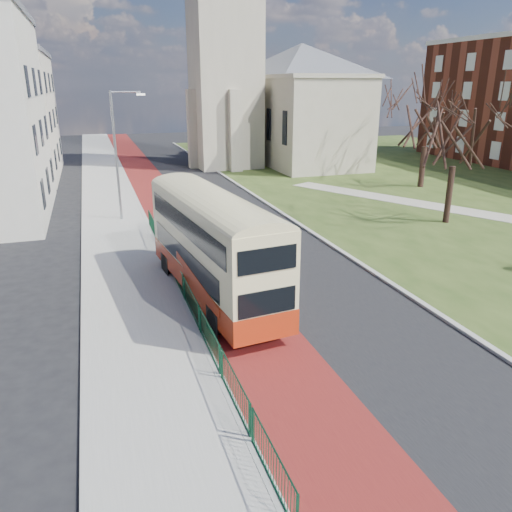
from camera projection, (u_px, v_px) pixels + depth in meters
name	position (u px, v px, depth m)	size (l,w,h in m)	color
ground	(287.00, 334.00, 17.85)	(160.00, 160.00, 0.00)	black
road_carriageway	(205.00, 207.00, 36.26)	(9.00, 120.00, 0.01)	black
bus_lane	(168.00, 210.00, 35.46)	(3.40, 120.00, 0.01)	#591414
pavement_west	(112.00, 213.00, 34.32)	(4.00, 120.00, 0.12)	gray
kerb_west	(142.00, 211.00, 34.91)	(0.25, 120.00, 0.13)	#999993
kerb_east	(256.00, 196.00, 39.39)	(0.25, 80.00, 0.13)	#999993
grass_green	(464.00, 182.00, 45.29)	(40.00, 80.00, 0.04)	#2B4117
pedestrian_railing	(184.00, 288.00, 20.39)	(0.07, 24.00, 1.12)	#0D3B24
gothic_church	(267.00, 36.00, 51.41)	(16.38, 18.00, 40.00)	#9D947F
streetlamp	(118.00, 149.00, 31.23)	(2.13, 0.18, 8.00)	gray
bus	(212.00, 242.00, 20.10)	(3.47, 10.42, 4.27)	#99260E
winter_tree_near	(459.00, 120.00, 30.06)	(6.30, 6.30, 9.24)	black
winter_tree_far	(428.00, 114.00, 41.35)	(6.83, 6.83, 8.81)	#301D18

